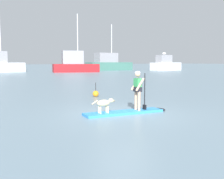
{
  "coord_description": "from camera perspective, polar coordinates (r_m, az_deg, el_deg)",
  "views": [
    {
      "loc": [
        -5.9,
        -9.67,
        2.12
      ],
      "look_at": [
        0.0,
        1.0,
        0.9
      ],
      "focal_mm": 45.28,
      "sensor_mm": 36.0,
      "label": 1
    }
  ],
  "objects": [
    {
      "name": "marker_buoy",
      "position": [
        17.0,
        -3.32,
        -0.83
      ],
      "size": [
        0.36,
        0.36,
        0.86
      ],
      "color": "orange",
      "rests_on": "ground_plane"
    },
    {
      "name": "moored_boat_starboard",
      "position": [
        67.06,
        -0.69,
        5.21
      ],
      "size": [
        11.74,
        4.57,
        10.82
      ],
      "color": "#3F7266",
      "rests_on": "ground_plane"
    },
    {
      "name": "person_paddler",
      "position": [
        11.7,
        5.25,
        0.34
      ],
      "size": [
        0.62,
        0.49,
        1.61
      ],
      "color": "tan",
      "rests_on": "paddleboard"
    },
    {
      "name": "moored_boat_outer",
      "position": [
        56.29,
        -7.54,
        5.09
      ],
      "size": [
        9.37,
        5.01,
        11.36
      ],
      "color": "maroon",
      "rests_on": "ground_plane"
    },
    {
      "name": "dog",
      "position": [
        11.07,
        -1.51,
        -2.83
      ],
      "size": [
        1.0,
        0.25,
        0.56
      ],
      "color": "#CCB78C",
      "rests_on": "paddleboard"
    },
    {
      "name": "moored_boat_far_starboard",
      "position": [
        67.93,
        10.73,
        4.98
      ],
      "size": [
        8.39,
        3.81,
        4.24
      ],
      "color": "silver",
      "rests_on": "ground_plane"
    },
    {
      "name": "ground_plane",
      "position": [
        11.52,
        2.42,
        -4.89
      ],
      "size": [
        400.0,
        400.0,
        0.0
      ],
      "primitive_type": "plane",
      "color": "slate"
    },
    {
      "name": "paddleboard",
      "position": [
        11.62,
        3.42,
        -4.55
      ],
      "size": [
        3.68,
        0.9,
        0.1
      ],
      "color": "#338CD8",
      "rests_on": "ground_plane"
    }
  ]
}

